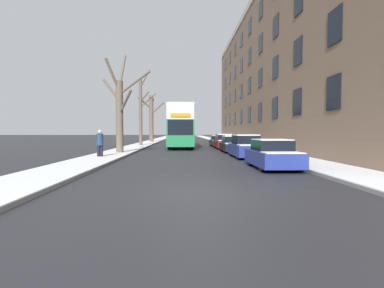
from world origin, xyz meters
TOP-DOWN VIEW (x-y plane):
  - ground_plane at (0.00, 0.00)m, footprint 320.00×320.00m
  - sidewalk_left at (-5.84, 53.00)m, footprint 2.59×130.00m
  - sidewalk_right at (5.84, 53.00)m, footprint 2.59×130.00m
  - terrace_facade_right at (11.63, 26.38)m, footprint 9.10×50.30m
  - bare_tree_left_0 at (-5.45, 14.21)m, footprint 3.81×3.65m
  - bare_tree_left_1 at (-5.59, 26.68)m, footprint 2.03×1.08m
  - bare_tree_left_2 at (-5.75, 39.43)m, footprint 4.31×2.07m
  - double_decker_bus at (-0.92, 24.24)m, footprint 2.61×11.69m
  - parked_car_0 at (3.49, 5.21)m, footprint 1.81×3.93m
  - parked_car_1 at (3.49, 11.12)m, footprint 1.75×4.31m
  - parked_car_2 at (3.49, 16.48)m, footprint 1.77×4.10m
  - parked_car_3 at (3.49, 21.82)m, footprint 1.70×4.27m
  - parked_car_4 at (3.49, 26.91)m, footprint 1.77×4.00m
  - oncoming_van at (-1.81, 41.40)m, footprint 2.10×5.26m
  - pedestrian_left_sidewalk at (-5.97, 10.46)m, footprint 0.40×0.40m

SIDE VIEW (x-z plane):
  - ground_plane at x=0.00m, z-range 0.00..0.00m
  - sidewalk_left at x=-5.84m, z-range 0.00..0.16m
  - sidewalk_right at x=5.84m, z-range 0.00..0.16m
  - parked_car_4 at x=3.49m, z-range -0.04..1.25m
  - parked_car_0 at x=3.49m, z-range -0.05..1.33m
  - parked_car_2 at x=3.49m, z-range -0.06..1.36m
  - parked_car_3 at x=3.49m, z-range -0.06..1.44m
  - parked_car_1 at x=3.49m, z-range -0.07..1.47m
  - pedestrian_left_sidewalk at x=-5.97m, z-range 0.09..1.94m
  - oncoming_van at x=-1.81m, z-range 0.10..2.43m
  - double_decker_bus at x=-0.92m, z-range 0.29..4.72m
  - bare_tree_left_0 at x=-5.45m, z-range -0.59..7.36m
  - bare_tree_left_2 at x=-5.75m, z-range 0.31..7.79m
  - bare_tree_left_1 at x=-5.59m, z-range -0.31..8.61m
  - terrace_facade_right at x=11.63m, z-range 0.00..17.03m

